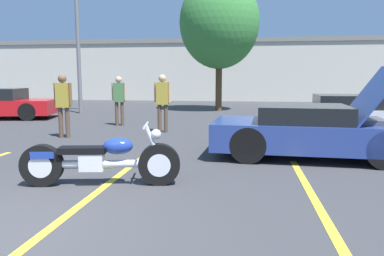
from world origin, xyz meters
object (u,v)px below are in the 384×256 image
motorcycle (100,161)px  spectator_by_show_car (63,100)px  parked_car_left_row (2,104)px  spectator_midground (119,96)px  tree_background (219,23)px  light_pole (79,29)px  show_car_hood_open (311,131)px  spectator_near_motorcycle (163,98)px  parked_car_right_row (349,113)px

motorcycle → spectator_by_show_car: (-2.77, 4.30, 0.66)m
parked_car_left_row → spectator_by_show_car: size_ratio=2.51×
parked_car_left_row → spectator_midground: bearing=-27.1°
tree_background → spectator_midground: bearing=-114.9°
light_pole → show_car_hood_open: bearing=-43.9°
tree_background → spectator_near_motorcycle: size_ratio=3.75×
tree_background → spectator_near_motorcycle: 8.51m
show_car_hood_open → parked_car_right_row: bearing=70.2°
light_pole → spectator_near_motorcycle: light_pole is taller
motorcycle → spectator_midground: (-2.12, 7.06, 0.63)m
tree_background → spectator_midground: tree_background is taller
show_car_hood_open → spectator_near_motorcycle: bearing=144.3°
parked_car_right_row → spectator_by_show_car: bearing=-159.2°
spectator_near_motorcycle → spectator_midground: size_ratio=1.03×
light_pole → show_car_hood_open: (8.95, -8.60, -3.32)m
light_pole → motorcycle: bearing=-64.4°
tree_background → show_car_hood_open: tree_background is taller
spectator_midground → tree_background: bearing=65.1°
spectator_near_motorcycle → parked_car_left_row: bearing=159.0°
parked_car_left_row → spectator_near_motorcycle: spectator_near_motorcycle is taller
show_car_hood_open → spectator_near_motorcycle: 5.00m
tree_background → motorcycle: 14.08m
tree_background → parked_car_right_row: bearing=-53.5°
show_car_hood_open → parked_car_left_row: bearing=155.3°
parked_car_left_row → show_car_hood_open: bearing=-40.0°
parked_car_right_row → spectator_by_show_car: (-8.31, -2.87, 0.50)m
tree_background → spectator_by_show_car: 10.41m
parked_car_right_row → spectator_near_motorcycle: (-5.82, -1.45, 0.51)m
parked_car_right_row → parked_car_left_row: 13.22m
light_pole → spectator_near_motorcycle: (5.08, -5.47, -2.83)m
show_car_hood_open → light_pole: bearing=139.4°
tree_background → spectator_by_show_car: tree_background is taller
parked_car_right_row → parked_car_left_row: (-13.15, 1.37, 0.04)m
spectator_by_show_car → spectator_midground: 2.84m
spectator_by_show_car → spectator_midground: size_ratio=1.03×
motorcycle → spectator_midground: size_ratio=1.43×
tree_background → show_car_hood_open: 11.85m
light_pole → spectator_by_show_car: light_pole is taller
motorcycle → parked_car_left_row: 11.44m
show_car_hood_open → spectator_near_motorcycle: show_car_hood_open is taller
spectator_by_show_car → motorcycle: bearing=-57.2°
tree_background → spectator_midground: 7.82m
spectator_near_motorcycle → spectator_by_show_car: (-2.49, -1.42, -0.00)m
parked_car_right_row → spectator_midground: (-7.66, -0.11, 0.47)m
spectator_near_motorcycle → spectator_midground: 2.27m
light_pole → tree_background: 6.66m
motorcycle → parked_car_left_row: size_ratio=0.56×
motorcycle → spectator_midground: 7.40m
spectator_by_show_car → show_car_hood_open: bearing=-15.1°
parked_car_right_row → spectator_by_show_car: 8.80m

